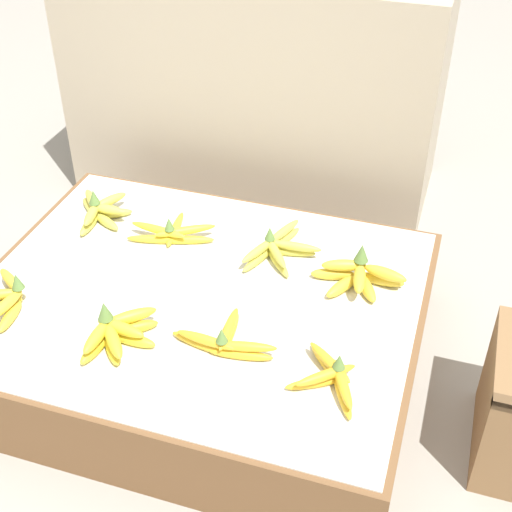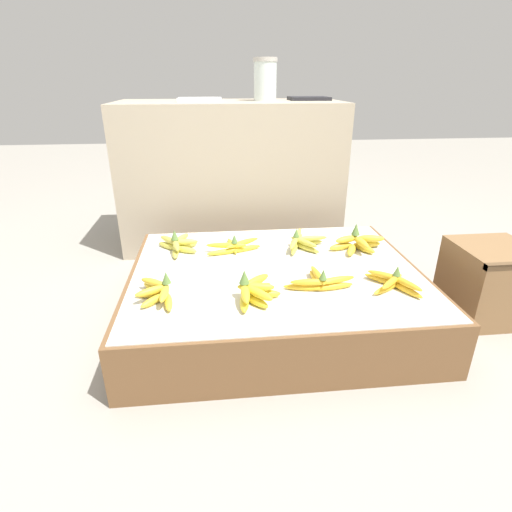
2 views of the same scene
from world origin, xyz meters
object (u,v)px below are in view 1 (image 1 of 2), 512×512
object	(u,v)px
banana_bunch_middle_midleft	(172,233)
banana_bunch_middle_midright	(277,248)
banana_bunch_front_left	(6,296)
banana_bunch_front_midright	(225,341)
banana_bunch_middle_right	(359,276)
banana_bunch_front_midleft	(116,333)
banana_bunch_middle_left	(100,210)
banana_bunch_front_right	(331,376)

from	to	relation	value
banana_bunch_middle_midleft	banana_bunch_middle_midright	distance (m)	0.30
banana_bunch_front_left	banana_bunch_front_midright	xyz separation A→B (m)	(0.56, 0.02, -0.00)
banana_bunch_front_midright	banana_bunch_middle_right	xyz separation A→B (m)	(0.25, 0.32, 0.01)
banana_bunch_middle_midleft	banana_bunch_middle_midright	size ratio (longest dim) A/B	0.97
banana_bunch_front_midleft	banana_bunch_middle_midleft	xyz separation A→B (m)	(-0.04, 0.42, -0.01)
banana_bunch_front_midleft	banana_bunch_middle_midright	bearing A→B (deg)	59.85
banana_bunch_middle_right	banana_bunch_middle_left	bearing A→B (deg)	174.33
banana_bunch_middle_midright	banana_bunch_middle_right	bearing A→B (deg)	-14.61
banana_bunch_middle_midright	banana_bunch_middle_midleft	bearing A→B (deg)	-176.09
banana_bunch_front_midleft	banana_bunch_front_right	distance (m)	0.50
banana_bunch_front_midright	banana_bunch_front_left	bearing A→B (deg)	-178.04
banana_bunch_front_midright	banana_bunch_middle_midleft	world-z (taller)	same
banana_bunch_front_left	banana_bunch_middle_midright	size ratio (longest dim) A/B	0.84
banana_bunch_front_midleft	banana_bunch_front_midright	size ratio (longest dim) A/B	0.78
banana_bunch_middle_midleft	banana_bunch_middle_midright	bearing A→B (deg)	3.91
banana_bunch_front_midleft	banana_bunch_middle_midleft	world-z (taller)	banana_bunch_front_midleft
banana_bunch_middle_midleft	banana_bunch_front_right	bearing A→B (deg)	-35.88
banana_bunch_front_midright	banana_bunch_middle_left	distance (m)	0.66
banana_bunch_front_midleft	banana_bunch_front_midright	world-z (taller)	banana_bunch_front_midleft
banana_bunch_front_midright	banana_bunch_front_right	xyz separation A→B (m)	(0.26, -0.03, -0.00)
banana_bunch_front_right	banana_bunch_middle_midleft	world-z (taller)	same
banana_bunch_middle_midleft	banana_bunch_middle_right	world-z (taller)	banana_bunch_middle_right
banana_bunch_middle_right	banana_bunch_middle_midright	bearing A→B (deg)	165.39
banana_bunch_front_midright	banana_bunch_middle_left	bearing A→B (deg)	143.04
banana_bunch_front_right	banana_bunch_middle_midright	world-z (taller)	banana_bunch_middle_midright
banana_bunch_front_left	banana_bunch_front_right	world-z (taller)	banana_bunch_front_left
banana_bunch_middle_left	banana_bunch_middle_right	distance (m)	0.78
banana_bunch_front_left	banana_bunch_middle_midleft	distance (m)	0.47
banana_bunch_front_right	banana_bunch_middle_right	bearing A→B (deg)	91.55
banana_bunch_middle_midright	banana_bunch_front_left	bearing A→B (deg)	-145.30
banana_bunch_middle_left	banana_bunch_middle_right	bearing A→B (deg)	-5.67
banana_bunch_front_left	banana_bunch_middle_left	bearing A→B (deg)	84.89
banana_bunch_middle_midleft	banana_bunch_middle_midright	world-z (taller)	same
banana_bunch_front_right	banana_bunch_middle_right	xyz separation A→B (m)	(-0.01, 0.35, 0.01)
banana_bunch_middle_left	banana_bunch_middle_midleft	distance (m)	0.24
banana_bunch_front_left	banana_bunch_front_right	size ratio (longest dim) A/B	1.01
banana_bunch_middle_left	banana_bunch_front_midright	bearing A→B (deg)	-36.96
banana_bunch_middle_left	banana_bunch_middle_right	size ratio (longest dim) A/B	0.82
banana_bunch_front_midleft	banana_bunch_middle_left	distance (m)	0.54
banana_bunch_middle_left	banana_bunch_middle_right	xyz separation A→B (m)	(0.77, -0.08, 0.01)
banana_bunch_front_left	banana_bunch_middle_midleft	size ratio (longest dim) A/B	0.87
banana_bunch_front_left	banana_bunch_front_midright	bearing A→B (deg)	1.96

